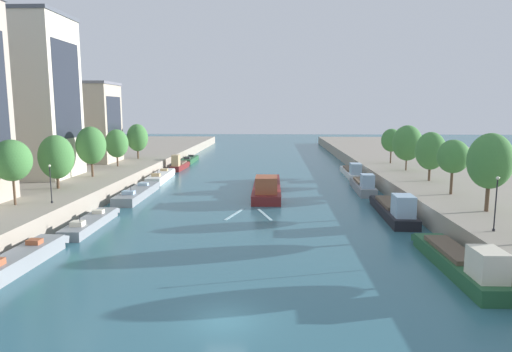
{
  "coord_description": "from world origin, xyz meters",
  "views": [
    {
      "loc": [
        2.95,
        -24.96,
        12.45
      ],
      "look_at": [
        0.0,
        46.36,
        1.75
      ],
      "focal_mm": 31.38,
      "sensor_mm": 36.0,
      "label": 1
    }
  ],
  "objects_px": {
    "tree_right_third": "(407,143)",
    "moored_boat_left_lone": "(21,259)",
    "tree_left_second": "(12,160)",
    "moored_boat_right_lone": "(352,172)",
    "moored_boat_left_far": "(161,176)",
    "barge_midriver": "(267,187)",
    "moored_boat_left_downstream": "(138,193)",
    "moored_boat_right_midway": "(461,262)",
    "lamppost_left_bank": "(51,182)",
    "moored_boat_left_end": "(91,222)",
    "tree_left_third": "(91,145)",
    "tree_left_distant": "(117,143)",
    "moored_boat_left_midway": "(190,160)",
    "tree_right_far": "(453,157)",
    "moored_boat_right_near": "(363,185)",
    "tree_right_by_lamp": "(490,161)",
    "moored_boat_right_upstream": "(394,209)",
    "tree_right_past_mid": "(391,140)",
    "lamppost_right_bank": "(496,201)",
    "tree_right_second": "(431,151)",
    "tree_left_midway": "(56,157)",
    "tree_left_end_of_row": "(137,138)",
    "moored_boat_left_gap_after": "(179,165)"
  },
  "relations": [
    {
      "from": "barge_midriver",
      "to": "tree_left_distant",
      "type": "height_order",
      "value": "tree_left_distant"
    },
    {
      "from": "moored_boat_right_midway",
      "to": "moored_boat_right_upstream",
      "type": "height_order",
      "value": "moored_boat_right_upstream"
    },
    {
      "from": "tree_left_third",
      "to": "moored_boat_right_midway",
      "type": "bearing_deg",
      "value": -37.67
    },
    {
      "from": "moored_boat_left_downstream",
      "to": "moored_boat_right_midway",
      "type": "distance_m",
      "value": 44.37
    },
    {
      "from": "tree_right_past_mid",
      "to": "tree_right_third",
      "type": "bearing_deg",
      "value": -89.92
    },
    {
      "from": "barge_midriver",
      "to": "tree_right_past_mid",
      "type": "height_order",
      "value": "tree_right_past_mid"
    },
    {
      "from": "tree_right_by_lamp",
      "to": "tree_right_third",
      "type": "xyz_separation_m",
      "value": [
        0.72,
        30.04,
        -0.48
      ]
    },
    {
      "from": "moored_boat_left_end",
      "to": "moored_boat_left_downstream",
      "type": "bearing_deg",
      "value": 90.08
    },
    {
      "from": "moored_boat_right_midway",
      "to": "tree_left_distant",
      "type": "bearing_deg",
      "value": 133.52
    },
    {
      "from": "moored_boat_right_lone",
      "to": "tree_right_third",
      "type": "height_order",
      "value": "tree_right_third"
    },
    {
      "from": "barge_midriver",
      "to": "tree_left_distant",
      "type": "xyz_separation_m",
      "value": [
        -26.69,
        12.1,
        5.44
      ]
    },
    {
      "from": "tree_right_third",
      "to": "moored_boat_left_lone",
      "type": "bearing_deg",
      "value": -135.53
    },
    {
      "from": "moored_boat_left_end",
      "to": "tree_right_far",
      "type": "bearing_deg",
      "value": 10.89
    },
    {
      "from": "tree_left_second",
      "to": "lamppost_left_bank",
      "type": "bearing_deg",
      "value": 16.93
    },
    {
      "from": "moored_boat_left_downstream",
      "to": "tree_right_by_lamp",
      "type": "height_order",
      "value": "tree_right_by_lamp"
    },
    {
      "from": "moored_boat_right_midway",
      "to": "tree_right_past_mid",
      "type": "xyz_separation_m",
      "value": [
        7.54,
        50.96,
        5.76
      ]
    },
    {
      "from": "moored_boat_left_midway",
      "to": "moored_boat_right_midway",
      "type": "relative_size",
      "value": 0.87
    },
    {
      "from": "tree_left_second",
      "to": "moored_boat_right_lone",
      "type": "bearing_deg",
      "value": 42.04
    },
    {
      "from": "barge_midriver",
      "to": "moored_boat_left_end",
      "type": "xyz_separation_m",
      "value": [
        -18.39,
        -19.93,
        -0.49
      ]
    },
    {
      "from": "tree_right_past_mid",
      "to": "moored_boat_left_gap_after",
      "type": "bearing_deg",
      "value": 170.01
    },
    {
      "from": "barge_midriver",
      "to": "moored_boat_left_lone",
      "type": "relative_size",
      "value": 1.83
    },
    {
      "from": "tree_right_far",
      "to": "tree_right_past_mid",
      "type": "relative_size",
      "value": 1.01
    },
    {
      "from": "moored_boat_left_far",
      "to": "barge_midriver",
      "type": "bearing_deg",
      "value": -32.38
    },
    {
      "from": "moored_boat_left_downstream",
      "to": "barge_midriver",
      "type": "bearing_deg",
      "value": 10.37
    },
    {
      "from": "tree_right_by_lamp",
      "to": "tree_left_distant",
      "type": "bearing_deg",
      "value": 145.75
    },
    {
      "from": "moored_boat_right_midway",
      "to": "lamppost_left_bank",
      "type": "xyz_separation_m",
      "value": [
        -38.28,
        13.1,
        3.77
      ]
    },
    {
      "from": "moored_boat_right_near",
      "to": "tree_left_midway",
      "type": "bearing_deg",
      "value": -163.2
    },
    {
      "from": "tree_right_far",
      "to": "lamppost_right_bank",
      "type": "bearing_deg",
      "value": -99.68
    },
    {
      "from": "moored_boat_left_far",
      "to": "tree_right_far",
      "type": "xyz_separation_m",
      "value": [
        41.14,
        -24.16,
        6.24
      ]
    },
    {
      "from": "moored_boat_left_far",
      "to": "tree_right_by_lamp",
      "type": "bearing_deg",
      "value": -38.9
    },
    {
      "from": "tree_right_second",
      "to": "tree_right_by_lamp",
      "type": "bearing_deg",
      "value": -92.56
    },
    {
      "from": "moored_boat_left_far",
      "to": "lamppost_left_bank",
      "type": "xyz_separation_m",
      "value": [
        -3.97,
        -31.1,
        4.04
      ]
    },
    {
      "from": "barge_midriver",
      "to": "tree_left_end_of_row",
      "type": "relative_size",
      "value": 2.99
    },
    {
      "from": "tree_left_second",
      "to": "tree_right_by_lamp",
      "type": "bearing_deg",
      "value": -1.24
    },
    {
      "from": "tree_left_second",
      "to": "moored_boat_left_lone",
      "type": "bearing_deg",
      "value": -58.59
    },
    {
      "from": "moored_boat_left_end",
      "to": "tree_left_third",
      "type": "bearing_deg",
      "value": 111.54
    },
    {
      "from": "moored_boat_right_upstream",
      "to": "tree_right_third",
      "type": "height_order",
      "value": "tree_right_third"
    },
    {
      "from": "moored_boat_left_lone",
      "to": "moored_boat_left_far",
      "type": "bearing_deg",
      "value": 89.98
    },
    {
      "from": "lamppost_right_bank",
      "to": "tree_right_by_lamp",
      "type": "bearing_deg",
      "value": 69.23
    },
    {
      "from": "moored_boat_left_downstream",
      "to": "moored_boat_right_near",
      "type": "height_order",
      "value": "moored_boat_right_near"
    },
    {
      "from": "moored_boat_left_midway",
      "to": "tree_left_third",
      "type": "xyz_separation_m",
      "value": [
        -7.23,
        -39.46,
        6.52
      ]
    },
    {
      "from": "moored_boat_left_downstream",
      "to": "moored_boat_left_gap_after",
      "type": "height_order",
      "value": "moored_boat_left_gap_after"
    },
    {
      "from": "tree_left_midway",
      "to": "tree_left_end_of_row",
      "type": "bearing_deg",
      "value": 90.43
    },
    {
      "from": "moored_boat_right_lone",
      "to": "lamppost_left_bank",
      "type": "height_order",
      "value": "lamppost_left_bank"
    },
    {
      "from": "moored_boat_left_downstream",
      "to": "lamppost_right_bank",
      "type": "height_order",
      "value": "lamppost_right_bank"
    },
    {
      "from": "barge_midriver",
      "to": "moored_boat_left_midway",
      "type": "xyz_separation_m",
      "value": [
        -19.0,
        39.39,
        -0.46
      ]
    },
    {
      "from": "moored_boat_left_lone",
      "to": "moored_boat_left_downstream",
      "type": "relative_size",
      "value": 0.77
    },
    {
      "from": "moored_boat_left_downstream",
      "to": "lamppost_right_bank",
      "type": "xyz_separation_m",
      "value": [
        37.77,
        -25.25,
        4.31
      ]
    },
    {
      "from": "moored_boat_right_near",
      "to": "tree_left_distant",
      "type": "xyz_separation_m",
      "value": [
        -41.33,
        9.87,
        5.5
      ]
    },
    {
      "from": "moored_boat_right_near",
      "to": "moored_boat_right_lone",
      "type": "relative_size",
      "value": 0.87
    }
  ]
}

